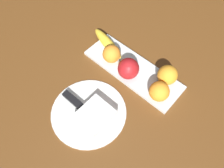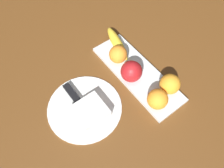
{
  "view_description": "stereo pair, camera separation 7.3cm",
  "coord_description": "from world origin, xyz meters",
  "px_view_note": "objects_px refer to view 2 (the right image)",
  "views": [
    {
      "loc": [
        0.29,
        -0.37,
        0.66
      ],
      "look_at": [
        0.03,
        -0.08,
        0.04
      ],
      "focal_mm": 33.55,
      "sensor_mm": 36.0,
      "label": 1
    },
    {
      "loc": [
        0.34,
        -0.31,
        0.66
      ],
      "look_at": [
        0.03,
        -0.08,
        0.04
      ],
      "focal_mm": 33.55,
      "sensor_mm": 36.0,
      "label": 2
    }
  ],
  "objects_px": {
    "banana": "(117,43)",
    "orange_near_apple": "(170,84)",
    "orange_near_banana": "(118,54)",
    "folded_napkin": "(89,112)",
    "orange_center": "(156,100)",
    "fruit_tray": "(137,73)",
    "dinner_plate": "(85,107)",
    "apple": "(132,71)",
    "knife": "(74,97)"
  },
  "relations": [
    {
      "from": "orange_near_banana",
      "to": "knife",
      "type": "distance_m",
      "value": 0.23
    },
    {
      "from": "fruit_tray",
      "to": "orange_near_apple",
      "type": "relative_size",
      "value": 5.49
    },
    {
      "from": "apple",
      "to": "folded_napkin",
      "type": "xyz_separation_m",
      "value": [
        0.03,
        -0.21,
        -0.03
      ]
    },
    {
      "from": "fruit_tray",
      "to": "orange_center",
      "type": "bearing_deg",
      "value": -15.94
    },
    {
      "from": "orange_center",
      "to": "dinner_plate",
      "type": "distance_m",
      "value": 0.25
    },
    {
      "from": "orange_near_apple",
      "to": "apple",
      "type": "bearing_deg",
      "value": -149.68
    },
    {
      "from": "orange_near_banana",
      "to": "dinner_plate",
      "type": "height_order",
      "value": "orange_near_banana"
    },
    {
      "from": "fruit_tray",
      "to": "folded_napkin",
      "type": "xyz_separation_m",
      "value": [
        0.03,
        -0.24,
        0.02
      ]
    },
    {
      "from": "banana",
      "to": "folded_napkin",
      "type": "height_order",
      "value": "banana"
    },
    {
      "from": "fruit_tray",
      "to": "folded_napkin",
      "type": "bearing_deg",
      "value": -82.25
    },
    {
      "from": "orange_near_banana",
      "to": "orange_center",
      "type": "bearing_deg",
      "value": -4.31
    },
    {
      "from": "orange_near_apple",
      "to": "dinner_plate",
      "type": "relative_size",
      "value": 0.28
    },
    {
      "from": "fruit_tray",
      "to": "dinner_plate",
      "type": "relative_size",
      "value": 1.53
    },
    {
      "from": "fruit_tray",
      "to": "apple",
      "type": "xyz_separation_m",
      "value": [
        0.0,
        -0.03,
        0.05
      ]
    },
    {
      "from": "orange_center",
      "to": "folded_napkin",
      "type": "xyz_separation_m",
      "value": [
        -0.11,
        -0.2,
        -0.02
      ]
    },
    {
      "from": "dinner_plate",
      "to": "orange_center",
      "type": "bearing_deg",
      "value": 54.64
    },
    {
      "from": "apple",
      "to": "orange_near_apple",
      "type": "xyz_separation_m",
      "value": [
        0.12,
        0.07,
        -0.0
      ]
    },
    {
      "from": "banana",
      "to": "orange_near_apple",
      "type": "distance_m",
      "value": 0.27
    },
    {
      "from": "fruit_tray",
      "to": "knife",
      "type": "distance_m",
      "value": 0.25
    },
    {
      "from": "fruit_tray",
      "to": "orange_near_banana",
      "type": "distance_m",
      "value": 0.1
    },
    {
      "from": "orange_near_banana",
      "to": "folded_napkin",
      "type": "relative_size",
      "value": 0.63
    },
    {
      "from": "dinner_plate",
      "to": "banana",
      "type": "bearing_deg",
      "value": 120.1
    },
    {
      "from": "fruit_tray",
      "to": "orange_center",
      "type": "xyz_separation_m",
      "value": [
        0.14,
        -0.04,
        0.04
      ]
    },
    {
      "from": "orange_center",
      "to": "apple",
      "type": "bearing_deg",
      "value": 176.04
    },
    {
      "from": "orange_near_apple",
      "to": "folded_napkin",
      "type": "xyz_separation_m",
      "value": [
        -0.09,
        -0.28,
        -0.02
      ]
    },
    {
      "from": "orange_near_apple",
      "to": "banana",
      "type": "bearing_deg",
      "value": -175.41
    },
    {
      "from": "orange_near_banana",
      "to": "orange_center",
      "type": "relative_size",
      "value": 0.99
    },
    {
      "from": "banana",
      "to": "orange_near_banana",
      "type": "relative_size",
      "value": 2.65
    },
    {
      "from": "banana",
      "to": "dinner_plate",
      "type": "height_order",
      "value": "banana"
    },
    {
      "from": "apple",
      "to": "orange_near_banana",
      "type": "height_order",
      "value": "apple"
    },
    {
      "from": "orange_near_banana",
      "to": "folded_napkin",
      "type": "bearing_deg",
      "value": -60.39
    },
    {
      "from": "orange_near_apple",
      "to": "folded_napkin",
      "type": "distance_m",
      "value": 0.29
    },
    {
      "from": "apple",
      "to": "orange_near_banana",
      "type": "relative_size",
      "value": 1.13
    },
    {
      "from": "banana",
      "to": "orange_near_apple",
      "type": "height_order",
      "value": "orange_near_apple"
    },
    {
      "from": "banana",
      "to": "dinner_plate",
      "type": "distance_m",
      "value": 0.3
    },
    {
      "from": "orange_near_apple",
      "to": "knife",
      "type": "relative_size",
      "value": 0.4
    },
    {
      "from": "orange_center",
      "to": "orange_near_banana",
      "type": "bearing_deg",
      "value": 175.69
    },
    {
      "from": "fruit_tray",
      "to": "orange_near_banana",
      "type": "xyz_separation_m",
      "value": [
        -0.09,
        -0.02,
        0.04
      ]
    },
    {
      "from": "fruit_tray",
      "to": "orange_near_apple",
      "type": "xyz_separation_m",
      "value": [
        0.12,
        0.04,
        0.04
      ]
    },
    {
      "from": "folded_napkin",
      "to": "apple",
      "type": "bearing_deg",
      "value": 97.84
    },
    {
      "from": "knife",
      "to": "orange_near_banana",
      "type": "bearing_deg",
      "value": 98.79
    },
    {
      "from": "orange_near_banana",
      "to": "folded_napkin",
      "type": "distance_m",
      "value": 0.25
    },
    {
      "from": "orange_near_apple",
      "to": "folded_napkin",
      "type": "bearing_deg",
      "value": -108.12
    },
    {
      "from": "orange_near_apple",
      "to": "orange_near_banana",
      "type": "xyz_separation_m",
      "value": [
        -0.21,
        -0.06,
        -0.0
      ]
    },
    {
      "from": "fruit_tray",
      "to": "banana",
      "type": "xyz_separation_m",
      "value": [
        -0.15,
        0.02,
        0.03
      ]
    },
    {
      "from": "orange_center",
      "to": "knife",
      "type": "distance_m",
      "value": 0.28
    },
    {
      "from": "fruit_tray",
      "to": "orange_center",
      "type": "height_order",
      "value": "orange_center"
    },
    {
      "from": "banana",
      "to": "orange_near_banana",
      "type": "distance_m",
      "value": 0.07
    },
    {
      "from": "orange_near_banana",
      "to": "banana",
      "type": "bearing_deg",
      "value": 145.39
    },
    {
      "from": "fruit_tray",
      "to": "orange_center",
      "type": "distance_m",
      "value": 0.15
    }
  ]
}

